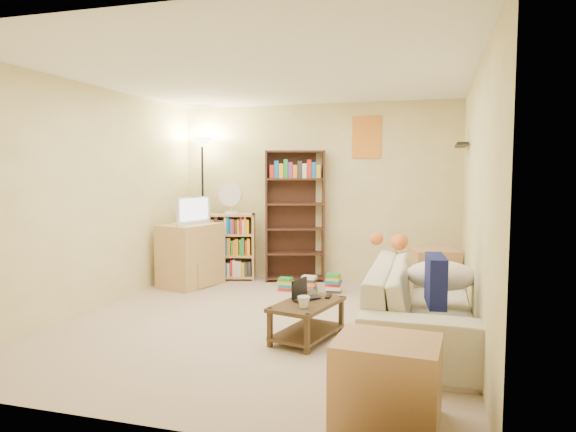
{
  "coord_description": "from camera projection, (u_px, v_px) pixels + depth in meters",
  "views": [
    {
      "loc": [
        1.65,
        -4.9,
        1.55
      ],
      "look_at": [
        0.06,
        0.62,
        1.05
      ],
      "focal_mm": 32.0,
      "sensor_mm": 36.0,
      "label": 1
    }
  ],
  "objects": [
    {
      "name": "navy_pillow",
      "position": [
        436.0,
        280.0,
        4.21
      ],
      "size": [
        0.19,
        0.47,
        0.41
      ],
      "primitive_type": "cube",
      "rotation": [
        0.0,
        0.0,
        1.68
      ],
      "color": "#12174F",
      "rests_on": "sofa"
    },
    {
      "name": "desk_fan",
      "position": [
        231.0,
        198.0,
        7.24
      ],
      "size": [
        0.34,
        0.19,
        0.45
      ],
      "color": "silver",
      "rests_on": "short_bookshelf"
    },
    {
      "name": "room",
      "position": [
        266.0,
        164.0,
        5.15
      ],
      "size": [
        4.5,
        4.54,
        2.52
      ],
      "color": "#CCAE99",
      "rests_on": "ground"
    },
    {
      "name": "end_cabinet",
      "position": [
        387.0,
        381.0,
        3.16
      ],
      "size": [
        0.66,
        0.57,
        0.52
      ],
      "primitive_type": "cube",
      "rotation": [
        0.0,
        0.0,
        -0.07
      ],
      "color": "tan",
      "rests_on": "ground"
    },
    {
      "name": "short_bookshelf",
      "position": [
        229.0,
        247.0,
        7.36
      ],
      "size": [
        0.79,
        0.49,
        0.95
      ],
      "rotation": [
        0.0,
        0.0,
        0.28
      ],
      "color": "tan",
      "rests_on": "ground"
    },
    {
      "name": "tabby_cat",
      "position": [
        395.0,
        241.0,
        5.67
      ],
      "size": [
        0.54,
        0.2,
        0.19
      ],
      "color": "orange",
      "rests_on": "sofa"
    },
    {
      "name": "coffee_table",
      "position": [
        307.0,
        317.0,
        4.73
      ],
      "size": [
        0.62,
        0.87,
        0.35
      ],
      "rotation": [
        0.0,
        0.0,
        -0.25
      ],
      "color": "#49341C",
      "rests_on": "ground"
    },
    {
      "name": "laptop",
      "position": [
        310.0,
        299.0,
        4.77
      ],
      "size": [
        0.5,
        0.5,
        0.02
      ],
      "primitive_type": "imported",
      "rotation": [
        0.0,
        0.0,
        0.88
      ],
      "color": "black",
      "rests_on": "coffee_table"
    },
    {
      "name": "side_table",
      "position": [
        434.0,
        273.0,
        6.33
      ],
      "size": [
        0.65,
        0.65,
        0.6
      ],
      "primitive_type": "cube",
      "rotation": [
        0.0,
        0.0,
        0.28
      ],
      "color": "tan",
      "rests_on": "ground"
    },
    {
      "name": "floor_lamp",
      "position": [
        202.0,
        166.0,
        7.55
      ],
      "size": [
        0.35,
        0.35,
        2.05
      ],
      "color": "black",
      "rests_on": "ground"
    },
    {
      "name": "tv_stand",
      "position": [
        191.0,
        255.0,
        6.95
      ],
      "size": [
        0.76,
        0.91,
        0.84
      ],
      "primitive_type": "cube",
      "rotation": [
        0.0,
        0.0,
        -0.28
      ],
      "color": "tan",
      "rests_on": "ground"
    },
    {
      "name": "laptop_screen",
      "position": [
        299.0,
        288.0,
        4.82
      ],
      "size": [
        0.08,
        0.26,
        0.18
      ],
      "primitive_type": "cube",
      "rotation": [
        0.0,
        0.0,
        -0.25
      ],
      "color": "white",
      "rests_on": "laptop"
    },
    {
      "name": "television",
      "position": [
        190.0,
        210.0,
        6.9
      ],
      "size": [
        0.68,
        0.42,
        0.37
      ],
      "primitive_type": "imported",
      "rotation": [
        0.0,
        0.0,
        1.29
      ],
      "color": "black",
      "rests_on": "tv_stand"
    },
    {
      "name": "mug",
      "position": [
        304.0,
        302.0,
        4.52
      ],
      "size": [
        0.15,
        0.15,
        0.1
      ],
      "primitive_type": "imported",
      "rotation": [
        0.0,
        0.0,
        0.16
      ],
      "color": "white",
      "rests_on": "coffee_table"
    },
    {
      "name": "cream_blanket",
      "position": [
        441.0,
        275.0,
        4.75
      ],
      "size": [
        0.63,
        0.45,
        0.27
      ],
      "primitive_type": "ellipsoid",
      "color": "silver",
      "rests_on": "sofa"
    },
    {
      "name": "tall_bookshelf",
      "position": [
        295.0,
        213.0,
        7.23
      ],
      "size": [
        0.87,
        0.5,
        1.84
      ],
      "rotation": [
        0.0,
        0.0,
        0.29
      ],
      "color": "#402318",
      "rests_on": "ground"
    },
    {
      "name": "tv_remote",
      "position": [
        328.0,
        296.0,
        4.9
      ],
      "size": [
        0.05,
        0.14,
        0.02
      ],
      "primitive_type": "cube",
      "rotation": [
        0.0,
        0.0,
        0.05
      ],
      "color": "black",
      "rests_on": "coffee_table"
    },
    {
      "name": "book_stacks",
      "position": [
        312.0,
        284.0,
        6.62
      ],
      "size": [
        0.82,
        0.21,
        0.24
      ],
      "color": "red",
      "rests_on": "ground"
    },
    {
      "name": "sofa",
      "position": [
        421.0,
        302.0,
        4.76
      ],
      "size": [
        2.38,
        0.98,
        0.69
      ],
      "primitive_type": "imported",
      "rotation": [
        0.0,
        0.0,
        1.58
      ],
      "color": "beige",
      "rests_on": "ground"
    }
  ]
}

